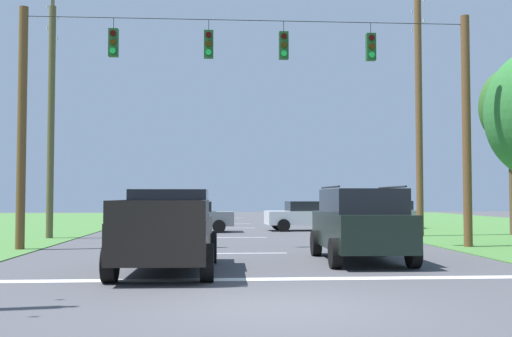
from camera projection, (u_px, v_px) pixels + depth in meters
name	position (u px, v px, depth m)	size (l,w,h in m)	color
ground_plane	(278.00, 308.00, 9.82)	(120.00, 120.00, 0.00)	#47474C
stop_bar_stripe	(262.00, 279.00, 13.16)	(12.92, 0.45, 0.01)	white
lane_dash_0	(247.00, 253.00, 19.14)	(0.15, 2.50, 0.01)	white
lane_dash_1	(238.00, 237.00, 26.50)	(0.15, 2.50, 0.01)	white
lane_dash_2	(233.00, 228.00, 34.30)	(0.15, 2.50, 0.01)	white
lane_dash_3	(231.00, 224.00, 39.64)	(0.15, 2.50, 0.01)	white
lane_dash_4	(227.00, 218.00, 50.11)	(0.15, 2.50, 0.01)	white
overhead_signal_span	(249.00, 114.00, 21.00)	(15.56, 0.31, 8.17)	brown
pickup_truck	(168.00, 230.00, 14.64)	(2.36, 5.44, 1.95)	black
suv_black	(360.00, 223.00, 16.76)	(2.28, 4.83, 2.05)	black
distant_car_crossing_white	(307.00, 215.00, 31.83)	(4.41, 2.25, 1.52)	silver
distant_car_oncoming	(190.00, 216.00, 30.47)	(4.30, 2.03, 1.52)	slate
distant_car_far_parked	(395.00, 214.00, 35.09)	(2.21, 4.39, 1.52)	slate
utility_pole_mid_right	(419.00, 111.00, 27.31)	(0.31, 1.73, 11.25)	brown
utility_pole_near_left	(51.00, 115.00, 25.92)	(0.29, 1.69, 10.50)	brown
tree_roadside_far_right	(511.00, 108.00, 28.04)	(2.87, 2.87, 7.70)	brown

